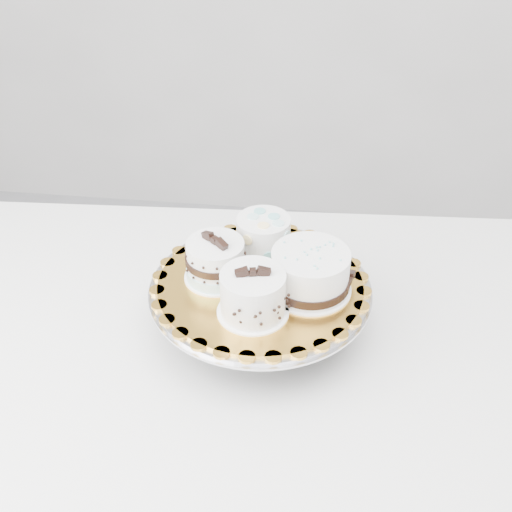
# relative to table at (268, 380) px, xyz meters

# --- Properties ---
(table) EXTENTS (1.31, 0.91, 0.75)m
(table) POSITION_rel_table_xyz_m (0.00, 0.00, 0.00)
(table) COLOR silver
(table) RESTS_ON floor
(cake_stand) EXTENTS (0.36, 0.36, 0.10)m
(cake_stand) POSITION_rel_table_xyz_m (-0.02, 0.05, 0.14)
(cake_stand) COLOR gray
(cake_stand) RESTS_ON table
(cake_board) EXTENTS (0.37, 0.37, 0.00)m
(cake_board) POSITION_rel_table_xyz_m (-0.02, 0.05, 0.17)
(cake_board) COLOR orange
(cake_board) RESTS_ON cake_stand
(cake_swirl) EXTENTS (0.11, 0.11, 0.09)m
(cake_swirl) POSITION_rel_table_xyz_m (-0.02, -0.03, 0.21)
(cake_swirl) COLOR white
(cake_swirl) RESTS_ON cake_board
(cake_banded) EXTENTS (0.13, 0.13, 0.08)m
(cake_banded) POSITION_rel_table_xyz_m (-0.09, 0.05, 0.20)
(cake_banded) COLOR white
(cake_banded) RESTS_ON cake_board
(cake_dots) EXTENTS (0.11, 0.11, 0.07)m
(cake_dots) POSITION_rel_table_xyz_m (-0.02, 0.13, 0.21)
(cake_dots) COLOR white
(cake_dots) RESTS_ON cake_board
(cake_ribbon) EXTENTS (0.15, 0.15, 0.07)m
(cake_ribbon) POSITION_rel_table_xyz_m (0.06, 0.04, 0.21)
(cake_ribbon) COLOR white
(cake_ribbon) RESTS_ON cake_board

